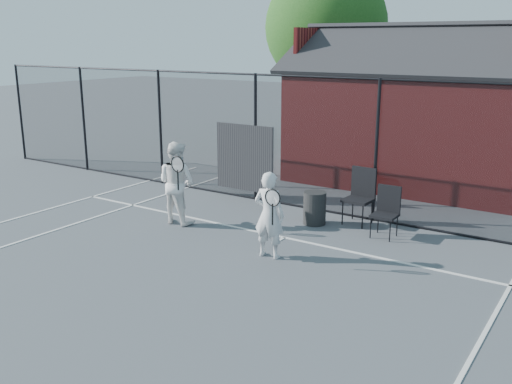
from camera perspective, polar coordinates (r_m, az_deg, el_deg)
The scene contains 10 objects.
ground at distance 8.88m, azimuth -7.19°, elevation -9.96°, with size 80.00×80.00×0.00m, color #4D5258.
court_lines at distance 8.03m, azimuth -13.47°, elevation -13.05°, with size 11.02×18.00×0.01m.
fence at distance 12.62m, azimuth 6.39°, elevation 4.44°, with size 22.04×3.00×3.00m.
clubhouse at distance 15.96m, azimuth 15.64°, elevation 6.75°, with size 6.50×4.36×4.19m.
tree_left at distance 21.90m, azimuth 7.03°, elevation 16.02°, with size 4.48×4.48×6.44m.
player_front at distance 9.94m, azimuth 1.33°, elevation -2.30°, with size 0.71×0.53×1.55m.
player_back at distance 11.95m, azimuth -7.95°, elevation 0.94°, with size 0.94×0.69×1.73m.
chair_left at distance 12.00m, azimuth 10.18°, elevation -0.54°, with size 0.55×0.57×1.14m, color black.
chair_right at distance 11.30m, azimuth 12.75°, elevation -2.08°, with size 0.47×0.49×0.98m, color black.
waste_bin at distance 11.93m, azimuth 5.88°, elevation -1.61°, with size 0.47×0.47×0.69m, color black.
Camera 1 is at (5.31, -6.07, 3.71)m, focal length 40.00 mm.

